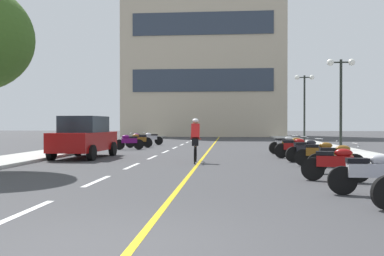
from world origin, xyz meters
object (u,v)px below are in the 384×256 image
motorcycle_3 (336,158)px  motorcycle_12 (151,138)px  street_lamp_far (304,93)px  parked_car_near (84,137)px  motorcycle_9 (129,141)px  street_lamp_mid (341,83)px  motorcycle_2 (336,163)px  motorcycle_11 (139,139)px  motorcycle_6 (295,147)px  motorcycle_10 (139,140)px  motorcycle_5 (306,150)px  cyclist_rider (195,139)px  motorcycle_1 (371,173)px  motorcycle_4 (320,153)px  motorcycle_7 (293,146)px  motorcycle_8 (285,144)px

motorcycle_3 → motorcycle_12: same height
street_lamp_far → parked_car_near: bearing=-128.6°
motorcycle_9 → street_lamp_mid: bearing=-5.3°
parked_car_near → motorcycle_12: 11.99m
motorcycle_9 → motorcycle_12: size_ratio=0.98×
street_lamp_mid → motorcycle_2: 12.96m
motorcycle_12 → motorcycle_11: bearing=-105.8°
motorcycle_6 → motorcycle_3: bearing=-86.4°
motorcycle_10 → motorcycle_9: bearing=-93.6°
street_lamp_mid → motorcycle_6: 6.44m
motorcycle_6 → motorcycle_12: 14.24m
motorcycle_5 → motorcycle_3: bearing=-87.5°
cyclist_rider → motorcycle_5: bearing=8.6°
motorcycle_3 → motorcycle_10: (-8.82, 13.52, 0.00)m
motorcycle_9 → motorcycle_10: bearing=86.4°
parked_car_near → motorcycle_2: size_ratio=2.56×
cyclist_rider → motorcycle_12: bearing=107.1°
motorcycle_2 → motorcycle_10: same height
parked_car_near → motorcycle_1: bearing=-45.0°
motorcycle_1 → motorcycle_4: 6.04m
motorcycle_6 → cyclist_rider: size_ratio=0.95×
motorcycle_6 → motorcycle_7: bearing=85.4°
motorcycle_4 → motorcycle_5: size_ratio=1.01×
motorcycle_8 → motorcycle_9: 8.99m
parked_car_near → motorcycle_8: size_ratio=2.59×
parked_car_near → motorcycle_11: bearing=88.5°
street_lamp_far → motorcycle_2: 22.54m
motorcycle_2 → motorcycle_4: bearing=84.0°
motorcycle_4 → motorcycle_8: 6.61m
motorcycle_4 → motorcycle_8: same height
street_lamp_far → cyclist_rider: size_ratio=2.87×
motorcycle_8 → motorcycle_7: bearing=-84.7°
motorcycle_2 → motorcycle_7: bearing=88.7°
motorcycle_10 → motorcycle_8: bearing=-29.8°
motorcycle_3 → motorcycle_7: 7.15m
parked_car_near → motorcycle_12: parked_car_near is taller
motorcycle_6 → motorcycle_2: bearing=-90.7°
street_lamp_mid → motorcycle_1: street_lamp_mid is taller
street_lamp_mid → motorcycle_11: 13.38m
motorcycle_3 → cyclist_rider: size_ratio=0.96×
motorcycle_6 → motorcycle_7: (0.11, 1.44, 0.00)m
motorcycle_4 → motorcycle_11: same height
street_lamp_far → motorcycle_9: 14.88m
motorcycle_6 → motorcycle_9: bearing=146.3°
parked_car_near → motorcycle_9: bearing=85.0°
motorcycle_2 → motorcycle_5: (0.27, 5.80, 0.00)m
motorcycle_5 → motorcycle_1: bearing=-90.6°
motorcycle_10 → cyclist_rider: cyclist_rider is taller
street_lamp_far → motorcycle_12: size_ratio=2.99×
parked_car_near → motorcycle_8: 9.73m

